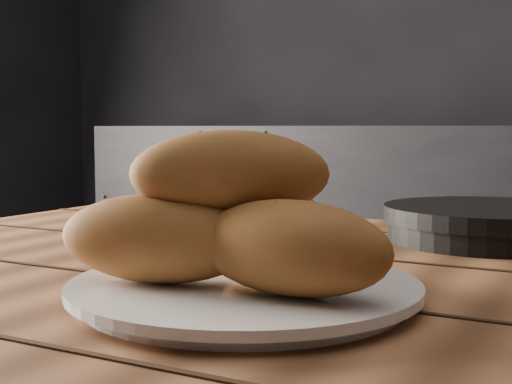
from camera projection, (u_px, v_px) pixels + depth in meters
The scene contains 4 objects.
counter at pixel (494, 265), 2.30m from camera, with size 2.80×0.60×0.90m, color black.
plate at pixel (245, 291), 0.59m from camera, with size 0.29×0.29×0.02m.
bread_rolls at pixel (236, 222), 0.58m from camera, with size 0.29×0.23×0.12m.
skillet at pixel (491, 223), 0.90m from camera, with size 0.40×0.26×0.05m.
Camera 1 is at (0.40, -0.67, 0.89)m, focal length 50.00 mm.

